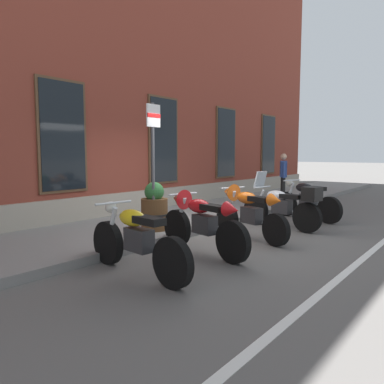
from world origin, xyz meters
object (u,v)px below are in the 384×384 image
at_px(motorcycle_yellow_naked, 136,241).
at_px(pedestrian_blue_top, 283,174).
at_px(motorcycle_orange_sport, 247,210).
at_px(parking_sign, 153,150).
at_px(motorcycle_black_naked, 306,201).
at_px(motorcycle_red_sport, 200,220).
at_px(barrel_planter, 154,209).
at_px(motorcycle_silver_touring, 284,205).

height_order(motorcycle_yellow_naked, pedestrian_blue_top, pedestrian_blue_top).
bearing_deg(motorcycle_orange_sport, pedestrian_blue_top, 17.46).
bearing_deg(pedestrian_blue_top, parking_sign, -178.21).
xyz_separation_m(motorcycle_orange_sport, motorcycle_black_naked, (2.86, -0.11, -0.08)).
relative_size(motorcycle_red_sport, motorcycle_black_naked, 1.05).
relative_size(motorcycle_red_sport, barrel_planter, 2.14).
bearing_deg(motorcycle_silver_touring, motorcycle_red_sport, 174.95).
bearing_deg(pedestrian_blue_top, motorcycle_red_sport, -166.80).
distance_m(parking_sign, barrel_planter, 1.22).
bearing_deg(motorcycle_yellow_naked, motorcycle_silver_touring, -3.11).
bearing_deg(motorcycle_red_sport, motorcycle_black_naked, -2.36).
height_order(motorcycle_red_sport, pedestrian_blue_top, pedestrian_blue_top).
bearing_deg(motorcycle_red_sport, motorcycle_yellow_naked, -179.43).
distance_m(motorcycle_orange_sport, motorcycle_black_naked, 2.86).
relative_size(motorcycle_silver_touring, parking_sign, 0.80).
bearing_deg(motorcycle_red_sport, pedestrian_blue_top, 13.20).
distance_m(pedestrian_blue_top, barrel_planter, 6.34).
height_order(motorcycle_red_sport, motorcycle_orange_sport, motorcycle_orange_sport).
distance_m(motorcycle_silver_touring, barrel_planter, 2.99).
bearing_deg(motorcycle_black_naked, parking_sign, 159.05).
relative_size(motorcycle_black_naked, barrel_planter, 2.03).
height_order(motorcycle_yellow_naked, motorcycle_red_sport, motorcycle_red_sport).
bearing_deg(motorcycle_yellow_naked, pedestrian_blue_top, 10.95).
bearing_deg(motorcycle_red_sport, motorcycle_orange_sport, -2.62).
bearing_deg(barrel_planter, motorcycle_silver_touring, -35.51).
relative_size(motorcycle_black_naked, parking_sign, 0.78).
xyz_separation_m(pedestrian_blue_top, barrel_planter, (-6.32, -0.09, -0.44)).
relative_size(motorcycle_orange_sport, motorcycle_silver_touring, 0.97).
xyz_separation_m(motorcycle_black_naked, parking_sign, (-4.07, 1.56, 1.30)).
bearing_deg(parking_sign, motorcycle_red_sport, -101.69).
xyz_separation_m(motorcycle_yellow_naked, motorcycle_silver_touring, (4.35, -0.24, 0.05)).
relative_size(motorcycle_orange_sport, motorcycle_black_naked, 0.99).
height_order(motorcycle_yellow_naked, motorcycle_black_naked, motorcycle_black_naked).
bearing_deg(motorcycle_orange_sport, barrel_planter, 124.93).
relative_size(motorcycle_black_naked, pedestrian_blue_top, 1.28).
distance_m(motorcycle_orange_sport, motorcycle_silver_touring, 1.36).
xyz_separation_m(motorcycle_red_sport, barrel_planter, (0.41, 1.48, 0.01)).
distance_m(motorcycle_orange_sport, parking_sign, 2.24).
bearing_deg(pedestrian_blue_top, motorcycle_yellow_naked, -169.05).
bearing_deg(motorcycle_silver_touring, pedestrian_blue_top, 25.19).
xyz_separation_m(motorcycle_yellow_naked, pedestrian_blue_top, (8.24, 1.59, 0.53)).
relative_size(parking_sign, barrel_planter, 2.59).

